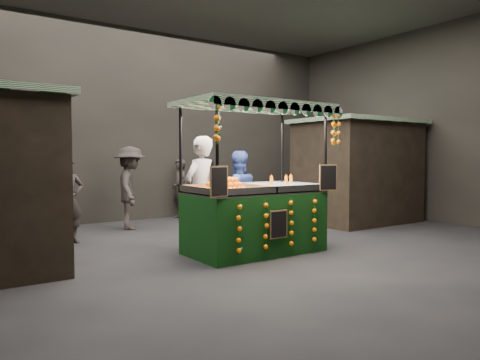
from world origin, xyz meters
TOP-DOWN VIEW (x-y plane):
  - ground at (0.00, 0.00)m, footprint 12.00×12.00m
  - market_hall at (0.00, 0.00)m, footprint 12.10×10.10m
  - neighbour_stall_right at (4.40, 1.50)m, footprint 3.00×2.20m
  - juice_stall at (0.04, -0.05)m, footprint 2.67×1.57m
  - vendor_grey at (-0.61, 0.77)m, footprint 0.88×0.75m
  - vendor_blue at (0.45, 1.13)m, footprint 0.98×0.83m
  - shopper_0 at (-2.44, 2.66)m, footprint 0.64×0.45m
  - shopper_1 at (4.30, 3.31)m, footprint 1.00×0.83m
  - shopper_2 at (1.51, 3.99)m, footprint 1.03×0.64m
  - shopper_3 at (-0.83, 3.61)m, footprint 1.10×1.40m
  - shopper_5 at (4.50, 3.17)m, footprint 1.69×1.54m
  - shopper_6 at (0.92, 4.60)m, footprint 0.40×0.60m

SIDE VIEW (x-z plane):
  - ground at x=0.00m, z-range 0.00..0.00m
  - shopper_6 at x=0.92m, z-range 0.00..1.60m
  - juice_stall at x=0.04m, z-range -0.49..2.09m
  - shopper_2 at x=1.51m, z-range 0.00..1.63m
  - shopper_0 at x=-2.44m, z-range 0.00..1.67m
  - vendor_blue at x=0.45m, z-range 0.00..1.78m
  - shopper_5 at x=4.50m, z-range 0.00..1.88m
  - shopper_1 at x=4.30m, z-range 0.00..1.90m
  - shopper_3 at x=-0.83m, z-range 0.00..1.90m
  - vendor_grey at x=-0.61m, z-range 0.00..2.03m
  - neighbour_stall_right at x=4.40m, z-range 0.01..2.61m
  - market_hall at x=0.00m, z-range 0.86..5.91m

